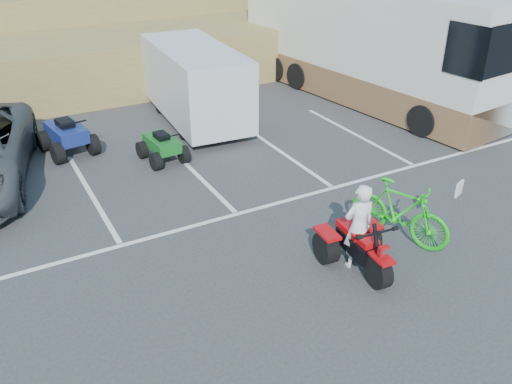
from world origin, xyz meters
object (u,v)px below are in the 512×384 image
green_dirt_bike (399,211)px  rv_motorhome (366,51)px  cargo_trailer (195,82)px  rider (359,226)px  quad_atv_green (163,160)px  quad_atv_blue (70,152)px  red_trike_atv (359,269)px

green_dirt_bike → rv_motorhome: rv_motorhome is taller
cargo_trailer → rider: bearing=-88.8°
quad_atv_green → rv_motorhome: bearing=7.5°
green_dirt_bike → quad_atv_blue: 9.47m
red_trike_atv → rv_motorhome: size_ratio=0.15×
rider → green_dirt_bike: rider is taller
green_dirt_bike → quad_atv_green: bearing=93.6°
red_trike_atv → cargo_trailer: (0.46, 9.03, 1.30)m
rider → quad_atv_blue: (-3.75, 8.28, -0.88)m
red_trike_atv → green_dirt_bike: green_dirt_bike is taller
quad_atv_blue → quad_atv_green: 2.81m
red_trike_atv → green_dirt_bike: size_ratio=0.77×
rider → cargo_trailer: size_ratio=0.33×
red_trike_atv → rv_motorhome: bearing=56.5°
red_trike_atv → cargo_trailer: bearing=92.4°
quad_atv_green → rider: bearing=-81.0°
red_trike_atv → quad_atv_blue: red_trike_atv is taller
rider → quad_atv_green: bearing=-70.9°
cargo_trailer → quad_atv_green: cargo_trailer is taller
green_dirt_bike → rv_motorhome: size_ratio=0.20×
cargo_trailer → rv_motorhome: 6.39m
cargo_trailer → rv_motorhome: rv_motorhome is taller
cargo_trailer → green_dirt_bike: bearing=-79.9°
rv_motorhome → quad_atv_blue: (-10.55, -0.03, -1.69)m
rider → green_dirt_bike: 1.39m
rider → cargo_trailer: bearing=-87.6°
cargo_trailer → quad_atv_blue: cargo_trailer is taller
rv_motorhome → rider: bearing=-136.2°
red_trike_atv → rv_motorhome: rv_motorhome is taller
quad_atv_blue → quad_atv_green: bearing=-48.9°
red_trike_atv → cargo_trailer: size_ratio=0.32×
red_trike_atv → quad_atv_green: size_ratio=1.24×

